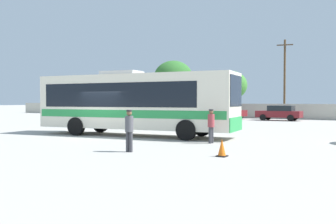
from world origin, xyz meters
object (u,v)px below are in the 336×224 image
Objects in this scene: utility_pole_near at (285,77)px; roadside_tree_left at (173,77)px; attendant_by_bus_door at (211,124)px; parked_car_leftmost_black at (174,111)px; passenger_waiting_on_apron at (129,128)px; coach_bus_cream_green at (133,101)px; parked_car_second_maroon at (227,112)px; roadside_tree_midleft at (230,85)px; traffic_cone_on_apron at (222,148)px; parked_car_third_maroon at (279,113)px.

utility_pole_near is 15.60m from roadside_tree_left.
utility_pole_near reaches higher than attendant_by_bus_door.
passenger_waiting_on_apron is at bearing -62.95° from parked_car_leftmost_black.
coach_bus_cream_green reaches higher than passenger_waiting_on_apron.
coach_bus_cream_green is 26.67m from utility_pole_near.
passenger_waiting_on_apron is 0.38× the size of parked_car_second_maroon.
roadside_tree_left reaches higher than passenger_waiting_on_apron.
roadside_tree_midleft is (-7.76, 2.71, -0.63)m from utility_pole_near.
utility_pole_near is 32.13m from traffic_cone_on_apron.
utility_pole_near is (5.08, 4.79, 3.88)m from parked_car_second_maroon.
passenger_waiting_on_apron is at bearing -86.25° from utility_pole_near.
roadside_tree_left is at bearing 116.27° from coach_bus_cream_green.
passenger_waiting_on_apron is 36.28m from roadside_tree_midleft.
attendant_by_bus_door is at bearing 120.01° from traffic_cone_on_apron.
roadside_tree_left is (-17.64, 33.28, 4.37)m from passenger_waiting_on_apron.
parked_car_second_maroon is 7.99m from utility_pole_near.
traffic_cone_on_apron is at bearing 11.80° from passenger_waiting_on_apron.
attendant_by_bus_door is 0.27× the size of roadside_tree_midleft.
parked_car_leftmost_black is at bearing -177.47° from parked_car_second_maroon.
coach_bus_cream_green is at bearing -97.36° from parked_car_third_maroon.
traffic_cone_on_apron is at bearing -79.78° from utility_pole_near.
parked_car_third_maroon is 0.74× the size of roadside_tree_midleft.
roadside_tree_left is at bearing 117.93° from passenger_waiting_on_apron.
coach_bus_cream_green is 1.56× the size of roadside_tree_left.
parked_car_third_maroon is at bearing -21.77° from roadside_tree_left.
parked_car_leftmost_black is (-13.78, 26.98, -0.13)m from passenger_waiting_on_apron.
roadside_tree_midleft is (-8.61, 8.04, 3.25)m from parked_car_third_maroon.
utility_pole_near reaches higher than roadside_tree_midleft.
parked_car_second_maroon reaches higher than parked_car_leftmost_black.
parked_car_second_maroon reaches higher than parked_car_third_maroon.
parked_car_leftmost_black is at bearing -116.71° from roadside_tree_midleft.
utility_pole_near is 1.51× the size of roadside_tree_midleft.
parked_car_leftmost_black is 9.31m from roadside_tree_midleft.
roadside_tree_midleft is at bearing 10.87° from roadside_tree_left.
utility_pole_near is at bearing 85.93° from coach_bus_cream_green.
traffic_cone_on_apron is at bearing -79.54° from parked_car_third_maroon.
utility_pole_near is (-3.56, 27.71, 3.78)m from attendant_by_bus_door.
parked_car_third_maroon is 26.44m from traffic_cone_on_apron.
roadside_tree_midleft is at bearing 63.29° from parked_car_leftmost_black.
traffic_cone_on_apron is (21.19, -32.54, -4.99)m from roadside_tree_left.
passenger_waiting_on_apron is 37.92m from roadside_tree_left.
parked_car_second_maroon reaches higher than traffic_cone_on_apron.
passenger_waiting_on_apron is at bearing -54.62° from coach_bus_cream_green.
roadside_tree_left is (-10.46, 6.01, 4.50)m from parked_car_second_maroon.
passenger_waiting_on_apron is 26.77m from parked_car_third_maroon.
coach_bus_cream_green is at bearing -63.73° from roadside_tree_left.
roadside_tree_midleft is (-11.32, 30.42, 3.15)m from attendant_by_bus_door.
parked_car_third_maroon is at bearing -80.97° from utility_pole_near.
coach_bus_cream_green is 7.26× the size of passenger_waiting_on_apron.
parked_car_second_maroon is (-3.20, 21.67, -1.16)m from coach_bus_cream_green.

